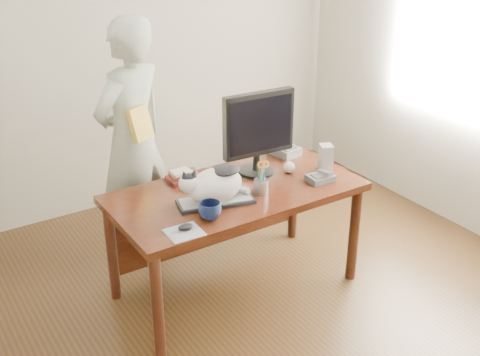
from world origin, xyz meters
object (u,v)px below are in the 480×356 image
person (132,140)px  pen_cup (261,185)px  mouse (186,227)px  coffee_mug (210,211)px  phone (321,177)px  desk (229,205)px  book_stack (183,176)px  cat (213,184)px  monitor (259,129)px  baseball (289,167)px  keyboard (216,201)px  calculator (284,150)px  speaker (326,157)px

person → pen_cup: bearing=90.4°
mouse → person: size_ratio=0.05×
pen_cup → coffee_mug: pen_cup is taller
coffee_mug → phone: (0.87, 0.05, -0.03)m
desk → person: size_ratio=0.91×
mouse → book_stack: 0.65m
cat → person: (-0.11, 0.95, -0.01)m
cat → monitor: size_ratio=0.81×
pen_cup → baseball: bearing=25.5°
pen_cup → book_stack: 0.54m
coffee_mug → book_stack: coffee_mug is taller
monitor → mouse: 0.92m
keyboard → pen_cup: (0.30, -0.04, 0.05)m
keyboard → calculator: bearing=40.7°
mouse → calculator: calculator is taller
coffee_mug → phone: coffee_mug is taller
coffee_mug → person: 1.10m
coffee_mug → person: bearing=90.0°
monitor → speaker: size_ratio=3.14×
monitor → mouse: monitor is taller
cat → coffee_mug: (-0.11, -0.15, -0.08)m
desk → phone: 0.63m
cat → baseball: (0.66, 0.12, -0.09)m
coffee_mug → calculator: size_ratio=0.56×
monitor → phone: size_ratio=3.21×
coffee_mug → phone: size_ratio=0.74×
baseball → person: person is taller
calculator → phone: bearing=-106.7°
monitor → baseball: size_ratio=7.32×
calculator → mouse: bearing=-161.3°
monitor → speaker: monitor is taller
calculator → person: 1.09m
mouse → coffee_mug: size_ratio=0.69×
book_stack → keyboard: bearing=-82.1°
pen_cup → coffee_mug: (-0.43, -0.10, -0.01)m
cat → baseball: bearing=24.8°
baseball → book_stack: size_ratio=0.37×
pen_cup → mouse: pen_cup is taller
cat → speaker: bearing=16.1°
keyboard → speaker: speaker is taller
coffee_mug → book_stack: 0.55m
keyboard → baseball: bearing=25.1°
baseball → keyboard: bearing=-169.5°
baseball → person: (-0.77, 0.83, 0.09)m
pen_cup → coffee_mug: bearing=-166.6°
calculator → keyboard: bearing=-162.9°
book_stack → speaker: bearing=-16.7°
speaker → book_stack: 0.97m
desk → speaker: bearing=-12.5°
keyboard → mouse: size_ratio=5.44×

